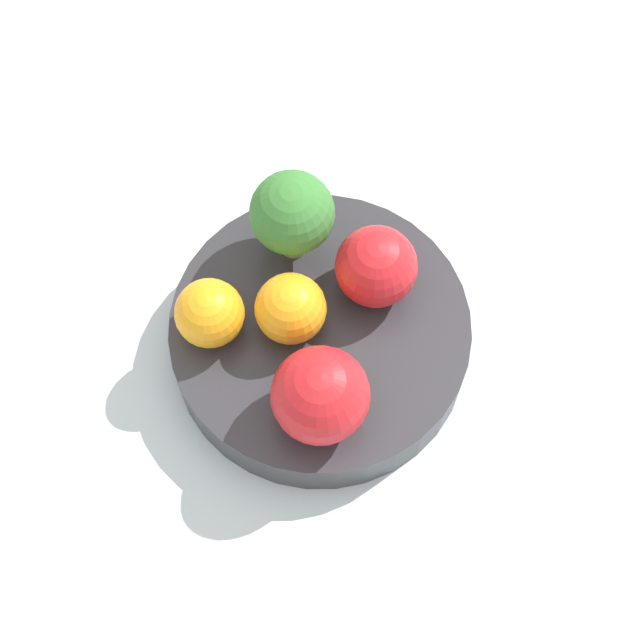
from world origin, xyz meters
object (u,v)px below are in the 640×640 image
at_px(bowl, 320,337).
at_px(broccoli, 292,214).
at_px(apple_green, 377,268).
at_px(orange_front, 209,313).
at_px(apple_red, 320,395).
at_px(orange_back, 291,309).

distance_m(bowl, broccoli, 0.09).
xyz_separation_m(bowl, apple_green, (0.05, -0.00, 0.05)).
bearing_deg(broccoli, orange_front, -170.85).
xyz_separation_m(apple_red, apple_green, (0.08, 0.04, -0.00)).
bearing_deg(orange_front, bowl, -39.11).
bearing_deg(orange_front, orange_back, -36.58).
height_order(broccoli, apple_green, broccoli).
bearing_deg(bowl, broccoli, 66.93).
bearing_deg(orange_back, apple_red, -112.61).
bearing_deg(apple_green, broccoli, 111.47).
xyz_separation_m(bowl, orange_back, (-0.01, 0.01, 0.04)).
bearing_deg(broccoli, bowl, -113.07).
distance_m(apple_red, orange_front, 0.09).
distance_m(apple_green, orange_back, 0.06).
distance_m(bowl, orange_front, 0.08).
bearing_deg(orange_front, apple_green, -24.02).
relative_size(bowl, apple_red, 3.24).
height_order(bowl, orange_front, orange_front).
bearing_deg(bowl, orange_back, 133.96).
height_order(apple_green, orange_back, apple_green).
distance_m(broccoli, orange_front, 0.08).
bearing_deg(apple_green, orange_back, 166.42).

